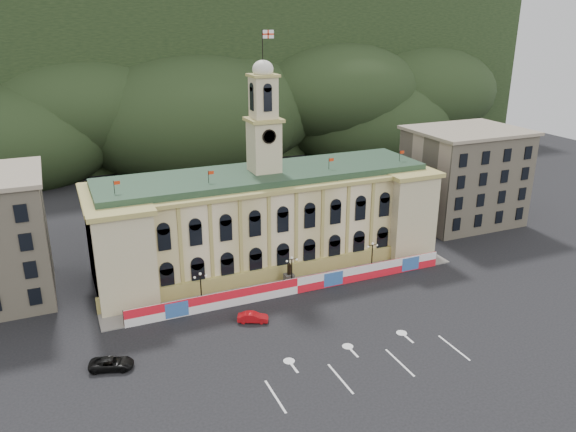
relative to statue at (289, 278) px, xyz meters
name	(u,v)px	position (x,y,z in m)	size (l,w,h in m)	color
ground	(346,344)	(0.00, -18.00, -1.19)	(260.00, 260.00, 0.00)	black
lane_markings	(366,366)	(0.00, -23.00, -1.18)	(26.00, 10.00, 0.02)	white
hill_ridge	(153,84)	(0.03, 103.99, 18.30)	(230.00, 80.00, 64.00)	black
city_hall	(266,217)	(0.00, 9.63, 6.66)	(56.20, 17.60, 37.10)	beige
side_building_right	(464,176)	(43.00, 12.93, 8.14)	(21.00, 17.00, 18.60)	tan
hoarding_fence	(297,285)	(0.06, -2.93, 0.06)	(50.00, 0.44, 2.50)	red
pavement	(290,285)	(0.00, -0.25, -1.11)	(56.00, 5.50, 0.16)	slate
statue	(289,278)	(0.00, 0.00, 0.00)	(1.40, 1.40, 3.72)	#595651
lamp_left	(201,286)	(-14.00, -1.00, 1.89)	(1.96, 0.44, 5.15)	black
lamp_center	(292,269)	(0.00, -1.00, 1.89)	(1.96, 0.44, 5.15)	black
lamp_right	(372,254)	(14.00, -1.00, 1.89)	(1.96, 0.44, 5.15)	black
red_sedan	(253,317)	(-8.87, -8.21, -0.50)	(4.37, 3.02, 1.36)	#A90C11
black_suv	(112,363)	(-27.67, -11.74, -0.48)	(5.56, 3.73, 1.42)	black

